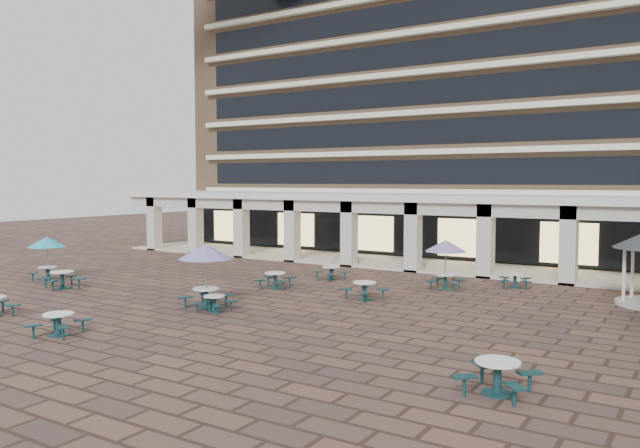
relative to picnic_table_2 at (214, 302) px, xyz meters
The scene contains 16 objects.
ground 2.08m from the picnic_table_2, 87.10° to the left, with size 120.00×120.00×0.00m, color brown.
apartment_building 30.10m from the picnic_table_2, 89.79° to the left, with size 40.00×15.50×25.20m.
retail_arcade 17.04m from the picnic_table_2, 89.65° to the left, with size 42.00×6.60×4.40m.
picnic_table_2 is the anchor object (origin of this frame).
picnic_table_3 12.89m from the picnic_table_2, 16.07° to the right, with size 1.93×1.93×0.84m.
picnic_table_4 12.97m from the picnic_table_2, behind, with size 1.96×1.96×2.26m.
picnic_table_5 5.99m from the picnic_table_2, 108.17° to the right, with size 2.04×2.04×0.76m.
picnic_table_6 2.07m from the picnic_table_2, 151.94° to the left, with size 2.26×2.26×2.61m.
picnic_table_7 6.70m from the picnic_table_2, 54.88° to the left, with size 2.07×2.07×0.78m.
picnic_table_8 9.92m from the picnic_table_2, behind, with size 2.24×2.24×0.83m.
picnic_table_9 9.39m from the picnic_table_2, 91.50° to the left, with size 1.88×1.88×0.70m.
picnic_table_11 11.60m from the picnic_table_2, 58.95° to the left, with size 2.05×2.05×2.37m.
picnic_table_12 5.86m from the picnic_table_2, 101.84° to the left, with size 2.01×2.01×0.77m.
picnic_table_13 14.83m from the picnic_table_2, 54.27° to the left, with size 1.82×1.82×0.70m.
planter_left 15.15m from the picnic_table_2, 99.53° to the left, with size 1.50×0.64×1.15m.
planter_right 15.07m from the picnic_table_2, 82.51° to the left, with size 1.50×0.84×1.28m.
Camera 1 is at (16.57, -20.57, 5.23)m, focal length 35.00 mm.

